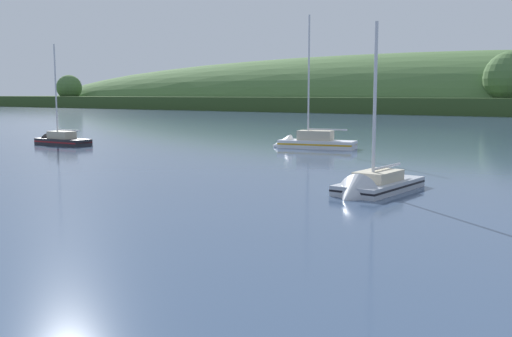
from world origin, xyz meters
TOP-DOWN VIEW (x-y plane):
  - far_shoreline_hill at (-42.04, 225.44)m, footprint 493.81×122.75m
  - sailboat_near_mooring at (-37.81, 60.03)m, footprint 8.13×2.90m
  - sailboat_far_left at (-10.51, 70.87)m, footprint 9.69×3.94m
  - sailboat_outer_reach at (5.49, 45.13)m, footprint 3.98×8.46m

SIDE VIEW (x-z plane):
  - sailboat_outer_reach at x=5.49m, z-range -5.71..5.95m
  - far_shoreline_hill at x=-42.04m, z-range -20.27..20.88m
  - sailboat_near_mooring at x=-37.81m, z-range -6.07..6.69m
  - sailboat_far_left at x=-10.51m, z-range -7.43..8.21m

